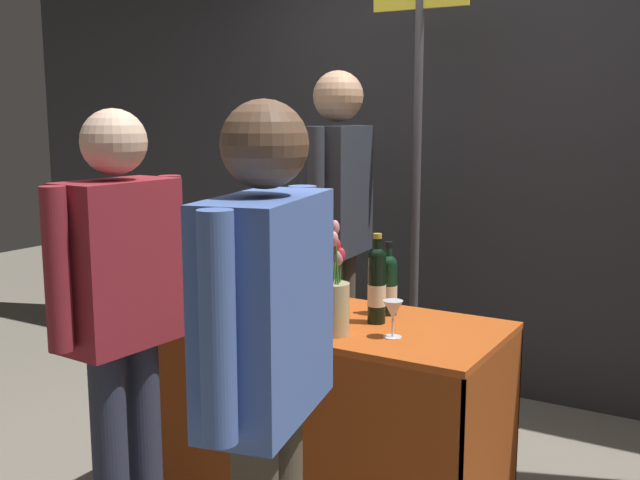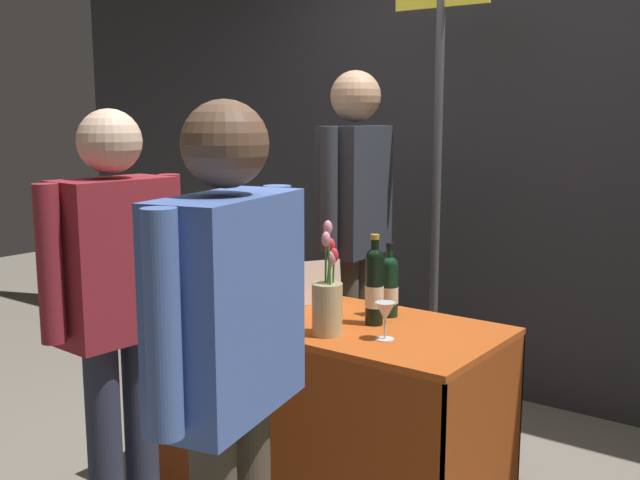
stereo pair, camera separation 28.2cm
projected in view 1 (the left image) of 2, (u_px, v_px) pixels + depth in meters
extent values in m
cube|color=#2D2D33|center=(467.00, 149.00, 4.15)|extent=(6.81, 0.12, 2.74)
cube|color=#B74C19|center=(320.00, 319.00, 2.87)|extent=(1.41, 0.64, 0.02)
cube|color=#963E14|center=(276.00, 445.00, 2.67)|extent=(1.41, 0.01, 0.76)
cube|color=#963E14|center=(357.00, 390.00, 3.20)|extent=(1.41, 0.01, 0.76)
cube|color=#963E14|center=(185.00, 383.00, 3.29)|extent=(0.01, 0.64, 0.76)
cube|color=#963E14|center=(491.00, 456.00, 2.59)|extent=(0.01, 0.64, 0.76)
cylinder|color=black|center=(377.00, 290.00, 2.76)|extent=(0.07, 0.07, 0.25)
sphere|color=black|center=(377.00, 256.00, 2.74)|extent=(0.07, 0.07, 0.07)
cylinder|color=black|center=(377.00, 247.00, 2.73)|extent=(0.03, 0.03, 0.07)
cylinder|color=#B7932D|center=(377.00, 236.00, 2.72)|extent=(0.03, 0.03, 0.02)
cylinder|color=beige|center=(377.00, 295.00, 2.76)|extent=(0.07, 0.07, 0.08)
cylinder|color=#38230F|center=(235.00, 268.00, 3.18)|extent=(0.07, 0.07, 0.24)
sphere|color=#38230F|center=(234.00, 241.00, 3.16)|extent=(0.07, 0.07, 0.07)
cylinder|color=#38230F|center=(234.00, 232.00, 3.16)|extent=(0.03, 0.03, 0.08)
cylinder|color=#B7932D|center=(234.00, 221.00, 3.15)|extent=(0.03, 0.03, 0.02)
cylinder|color=beige|center=(235.00, 273.00, 3.19)|extent=(0.08, 0.08, 0.08)
cylinder|color=#38230F|center=(269.00, 299.00, 2.71)|extent=(0.07, 0.07, 0.20)
sphere|color=#38230F|center=(269.00, 272.00, 2.70)|extent=(0.07, 0.07, 0.07)
cylinder|color=#38230F|center=(269.00, 263.00, 2.69)|extent=(0.03, 0.03, 0.07)
cylinder|color=black|center=(269.00, 251.00, 2.68)|extent=(0.03, 0.03, 0.02)
cylinder|color=beige|center=(269.00, 304.00, 2.72)|extent=(0.08, 0.08, 0.07)
cylinder|color=black|center=(194.00, 280.00, 2.96)|extent=(0.07, 0.07, 0.24)
sphere|color=black|center=(193.00, 251.00, 2.94)|extent=(0.07, 0.07, 0.07)
cylinder|color=black|center=(192.00, 242.00, 2.94)|extent=(0.02, 0.02, 0.07)
cylinder|color=maroon|center=(192.00, 231.00, 2.93)|extent=(0.03, 0.03, 0.02)
cylinder|color=beige|center=(194.00, 284.00, 2.97)|extent=(0.07, 0.07, 0.08)
cylinder|color=#38230F|center=(260.00, 270.00, 3.21)|extent=(0.06, 0.06, 0.21)
sphere|color=#38230F|center=(259.00, 246.00, 3.19)|extent=(0.06, 0.06, 0.06)
cylinder|color=#38230F|center=(259.00, 236.00, 3.19)|extent=(0.03, 0.03, 0.09)
cylinder|color=#B7932D|center=(259.00, 224.00, 3.18)|extent=(0.03, 0.03, 0.02)
cylinder|color=beige|center=(260.00, 274.00, 3.21)|extent=(0.07, 0.07, 0.07)
cylinder|color=#38230F|center=(227.00, 273.00, 3.08)|extent=(0.08, 0.08, 0.24)
sphere|color=#38230F|center=(227.00, 245.00, 3.06)|extent=(0.08, 0.08, 0.08)
cylinder|color=#38230F|center=(226.00, 236.00, 3.06)|extent=(0.03, 0.03, 0.07)
cylinder|color=#B7932D|center=(226.00, 226.00, 3.05)|extent=(0.03, 0.03, 0.02)
cylinder|color=beige|center=(227.00, 278.00, 3.09)|extent=(0.08, 0.08, 0.08)
cylinder|color=black|center=(269.00, 282.00, 2.99)|extent=(0.08, 0.08, 0.21)
sphere|color=black|center=(269.00, 256.00, 2.97)|extent=(0.08, 0.08, 0.08)
cylinder|color=black|center=(269.00, 246.00, 2.96)|extent=(0.03, 0.03, 0.08)
cylinder|color=black|center=(268.00, 234.00, 2.95)|extent=(0.04, 0.04, 0.02)
cylinder|color=beige|center=(269.00, 286.00, 2.99)|extent=(0.08, 0.08, 0.07)
cylinder|color=black|center=(388.00, 289.00, 2.88)|extent=(0.07, 0.07, 0.20)
sphere|color=black|center=(388.00, 264.00, 2.86)|extent=(0.07, 0.07, 0.07)
cylinder|color=black|center=(389.00, 255.00, 2.86)|extent=(0.03, 0.03, 0.07)
cylinder|color=black|center=(389.00, 244.00, 2.85)|extent=(0.03, 0.03, 0.02)
cylinder|color=beige|center=(388.00, 293.00, 2.88)|extent=(0.07, 0.07, 0.06)
cylinder|color=silver|center=(260.00, 314.00, 2.89)|extent=(0.07, 0.07, 0.00)
cylinder|color=silver|center=(260.00, 306.00, 2.88)|extent=(0.01, 0.01, 0.07)
cone|color=silver|center=(259.00, 290.00, 2.87)|extent=(0.07, 0.07, 0.06)
cylinder|color=silver|center=(393.00, 337.00, 2.60)|extent=(0.07, 0.07, 0.00)
cylinder|color=silver|center=(393.00, 328.00, 2.59)|extent=(0.01, 0.01, 0.06)
cone|color=silver|center=(393.00, 310.00, 2.58)|extent=(0.07, 0.07, 0.07)
cylinder|color=silver|center=(231.00, 289.00, 3.30)|extent=(0.07, 0.07, 0.00)
cylinder|color=silver|center=(231.00, 282.00, 3.30)|extent=(0.01, 0.01, 0.06)
cone|color=silver|center=(231.00, 269.00, 3.29)|extent=(0.07, 0.07, 0.06)
cylinder|color=tan|center=(334.00, 309.00, 2.61)|extent=(0.11, 0.11, 0.19)
cylinder|color=#38722D|center=(332.00, 273.00, 2.60)|extent=(0.04, 0.05, 0.25)
ellipsoid|color=pink|center=(334.00, 239.00, 2.55)|extent=(0.03, 0.03, 0.05)
cylinder|color=#38722D|center=(335.00, 284.00, 2.59)|extent=(0.01, 0.04, 0.18)
ellipsoid|color=pink|center=(339.00, 258.00, 2.59)|extent=(0.03, 0.03, 0.05)
cylinder|color=#38722D|center=(337.00, 269.00, 2.57)|extent=(0.04, 0.02, 0.29)
ellipsoid|color=pink|center=(335.00, 227.00, 2.56)|extent=(0.03, 0.03, 0.05)
cylinder|color=#38722D|center=(340.00, 281.00, 2.61)|extent=(0.02, 0.01, 0.19)
ellipsoid|color=red|center=(341.00, 255.00, 2.59)|extent=(0.03, 0.03, 0.05)
cylinder|color=#38722D|center=(334.00, 277.00, 2.63)|extent=(0.01, 0.04, 0.22)
ellipsoid|color=red|center=(336.00, 245.00, 2.62)|extent=(0.03, 0.03, 0.05)
cube|color=silver|center=(316.00, 282.00, 3.05)|extent=(0.12, 0.17, 0.18)
cylinder|color=#4C4233|center=(343.00, 335.00, 3.81)|extent=(0.12, 0.12, 0.88)
cylinder|color=#4C4233|center=(331.00, 343.00, 3.66)|extent=(0.12, 0.12, 0.88)
cube|color=#2D333D|center=(338.00, 190.00, 3.61)|extent=(0.25, 0.42, 0.63)
sphere|color=tan|center=(338.00, 96.00, 3.53)|extent=(0.24, 0.24, 0.24)
cylinder|color=#2D333D|center=(357.00, 181.00, 3.83)|extent=(0.08, 0.08, 0.58)
cylinder|color=#2D333D|center=(316.00, 190.00, 3.38)|extent=(0.08, 0.08, 0.58)
cylinder|color=#2D3347|center=(111.00, 462.00, 2.51)|extent=(0.12, 0.12, 0.79)
cylinder|color=#2D3347|center=(145.00, 445.00, 2.64)|extent=(0.12, 0.12, 0.79)
cube|color=maroon|center=(119.00, 264.00, 2.46)|extent=(0.23, 0.41, 0.56)
sphere|color=beige|center=(114.00, 142.00, 2.40)|extent=(0.22, 0.22, 0.22)
cylinder|color=maroon|center=(57.00, 270.00, 2.26)|extent=(0.08, 0.08, 0.51)
cylinder|color=maroon|center=(172.00, 247.00, 2.66)|extent=(0.08, 0.08, 0.51)
cube|color=#4C6BB7|center=(266.00, 308.00, 1.86)|extent=(0.31, 0.50, 0.56)
sphere|color=brown|center=(264.00, 144.00, 1.79)|extent=(0.22, 0.22, 0.22)
cylinder|color=#4C6BB7|center=(218.00, 329.00, 1.59)|extent=(0.08, 0.08, 0.52)
cylinder|color=#4C6BB7|center=(303.00, 276.00, 2.12)|extent=(0.08, 0.08, 0.52)
cylinder|color=#47474C|center=(416.00, 198.00, 3.76)|extent=(0.04, 0.04, 2.29)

